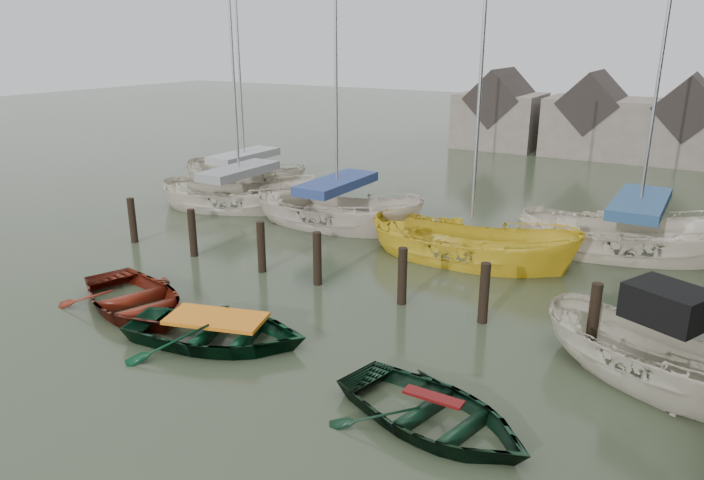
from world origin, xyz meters
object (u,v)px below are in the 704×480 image
Objects in this scene: rowboat_dkgreen at (432,425)px; sailboat_e at (246,188)px; sailboat_c at (469,260)px; rowboat_red at (136,310)px; sailboat_b at (337,224)px; motorboat at (654,381)px; rowboat_green at (218,342)px; sailboat_a at (241,207)px; sailboat_d at (633,252)px.

sailboat_e is at bearing 63.31° from rowboat_dkgreen.
sailboat_c is at bearing -107.32° from sailboat_e.
sailboat_b is (0.41, 8.21, 0.07)m from rowboat_red.
motorboat reaches higher than rowboat_red.
rowboat_green is at bearing -142.37° from sailboat_e.
sailboat_d is (13.23, 1.85, -0.00)m from sailboat_a.
sailboat_e is (-6.06, 2.52, -0.01)m from sailboat_b.
rowboat_dkgreen is 11.54m from sailboat_b.
rowboat_dkgreen is at bearing -165.05° from sailboat_c.
sailboat_a is (-11.61, 8.93, 0.06)m from rowboat_dkgreen.
motorboat is 0.43× the size of sailboat_d.
sailboat_b is at bearing 85.93° from sailboat_d.
rowboat_green is 5.04m from rowboat_dkgreen.
sailboat_b reaches higher than rowboat_dkgreen.
rowboat_dkgreen is 14.65m from sailboat_a.
sailboat_d is (1.62, 10.78, 0.06)m from rowboat_dkgreen.
sailboat_b is 1.20× the size of sailboat_c.
sailboat_a is at bearing 81.94° from sailboat_d.
sailboat_b reaches higher than rowboat_green.
rowboat_green reaches higher than rowboat_dkgreen.
rowboat_red is at bearing -177.23° from sailboat_a.
sailboat_b reaches higher than sailboat_d.
rowboat_red is 0.37× the size of sailboat_c.
rowboat_red is at bearing -152.07° from sailboat_e.
sailboat_e is at bearing 14.53° from sailboat_a.
sailboat_b is 5.15m from sailboat_c.
sailboat_e is at bearing 65.31° from sailboat_b.
rowboat_green is at bearing 158.74° from sailboat_c.
rowboat_red is 0.43× the size of sailboat_e.
sailboat_b is at bearing 86.37° from motorboat.
sailboat_e is at bearing 88.58° from motorboat.
rowboat_red is 8.22m from sailboat_b.
sailboat_b reaches higher than sailboat_e.
motorboat is at bearing -87.39° from rowboat_green.
motorboat is 11.81m from sailboat_b.
motorboat is 0.54× the size of sailboat_e.
rowboat_green is at bearing 131.35° from sailboat_d.
rowboat_dkgreen is 0.71× the size of motorboat.
motorboat is at bearing -120.88° from sailboat_b.
rowboat_red is 0.36× the size of sailboat_a.
sailboat_a is 1.05× the size of sailboat_c.
rowboat_dkgreen is at bearing -142.40° from sailboat_b.
sailboat_a is at bearing 93.66° from motorboat.
rowboat_dkgreen is 10.91m from sailboat_d.
sailboat_c is at bearing 29.97° from rowboat_dkgreen.
sailboat_a is 9.35m from sailboat_c.
sailboat_c is at bearing 110.25° from sailboat_d.
sailboat_b is at bearing -112.75° from sailboat_a.
sailboat_e reaches higher than rowboat_dkgreen.
sailboat_e reaches higher than rowboat_red.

